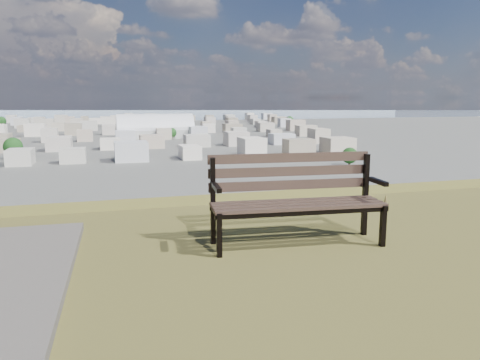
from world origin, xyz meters
name	(u,v)px	position (x,y,z in m)	size (l,w,h in m)	color
park_bench	(295,194)	(0.70, 2.16, 25.49)	(1.68, 0.66, 0.86)	#403025
arena	(155,130)	(30.83, 313.03, 4.93)	(49.68, 21.21, 20.93)	#B8B8B4
city_blocks	(106,126)	(0.00, 394.44, 3.50)	(395.00, 361.00, 7.00)	beige
city_trees	(64,132)	(-26.39, 319.00, 4.83)	(406.52, 387.20, 9.98)	#35281A
bay_water	(105,112)	(0.00, 900.00, 0.00)	(2400.00, 700.00, 0.12)	gray
far_hills	(82,98)	(-60.92, 1402.93, 25.47)	(2050.00, 340.00, 60.00)	#899AAA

